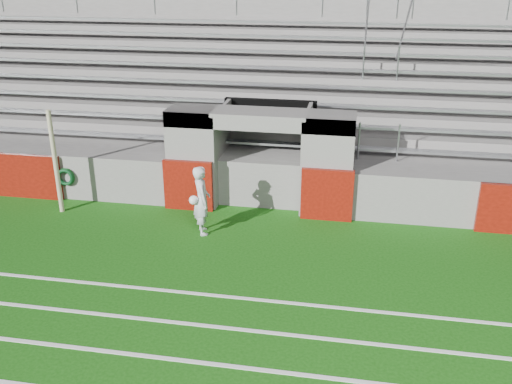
# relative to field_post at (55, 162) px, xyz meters

# --- Properties ---
(ground) EXTENTS (90.00, 90.00, 0.00)m
(ground) POSITION_rel_field_post_xyz_m (5.06, -2.23, -1.36)
(ground) COLOR #134A0C
(ground) RESTS_ON ground
(field_post) EXTENTS (0.12, 0.12, 2.72)m
(field_post) POSITION_rel_field_post_xyz_m (0.00, 0.00, 0.00)
(field_post) COLOR tan
(field_post) RESTS_ON ground
(stadium_structure) EXTENTS (26.00, 8.48, 5.42)m
(stadium_structure) POSITION_rel_field_post_xyz_m (5.06, 5.74, 0.13)
(stadium_structure) COLOR slate
(stadium_structure) RESTS_ON ground
(goalkeeper_with_ball) EXTENTS (0.62, 0.73, 1.70)m
(goalkeeper_with_ball) POSITION_rel_field_post_xyz_m (3.97, -0.56, -0.51)
(goalkeeper_with_ball) COLOR silver
(goalkeeper_with_ball) RESTS_ON ground
(hose_coil) EXTENTS (0.51, 0.14, 0.51)m
(hose_coil) POSITION_rel_field_post_xyz_m (-0.18, 0.70, -0.68)
(hose_coil) COLOR #0B3B11
(hose_coil) RESTS_ON ground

